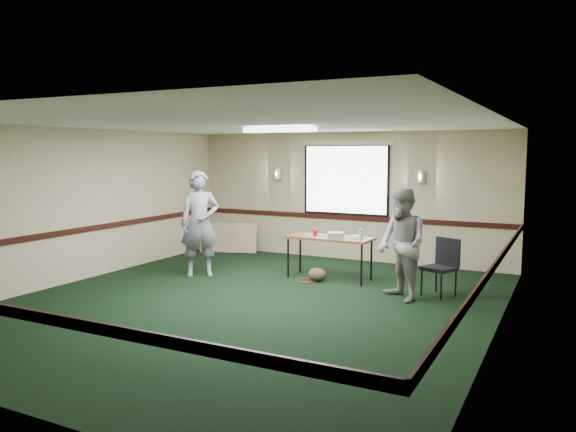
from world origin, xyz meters
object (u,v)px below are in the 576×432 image
at_px(projector, 336,235).
at_px(person_right, 402,244).
at_px(conference_chair, 443,262).
at_px(person_left, 200,224).
at_px(folding_table, 329,240).

bearing_deg(projector, person_right, -52.49).
relative_size(conference_chair, person_left, 0.47).
height_order(projector, person_right, person_right).
xyz_separation_m(conference_chair, person_left, (-4.30, -0.57, 0.44)).
bearing_deg(person_right, projector, -165.98).
xyz_separation_m(folding_table, projector, (0.13, -0.03, 0.10)).
height_order(projector, conference_chair, conference_chair).
relative_size(folding_table, person_left, 0.80).
height_order(folding_table, person_right, person_right).
bearing_deg(person_left, conference_chair, -30.28).
height_order(folding_table, conference_chair, conference_chair).
distance_m(projector, conference_chair, 1.96).
bearing_deg(conference_chair, person_left, -147.95).
relative_size(folding_table, person_right, 0.89).
bearing_deg(person_left, projector, -19.63).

